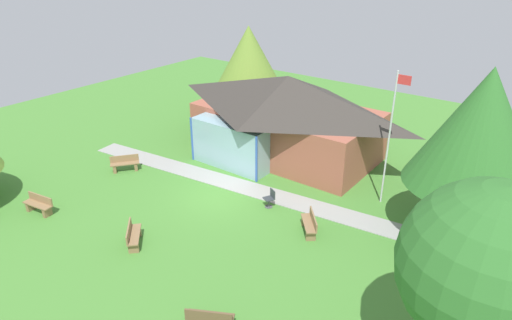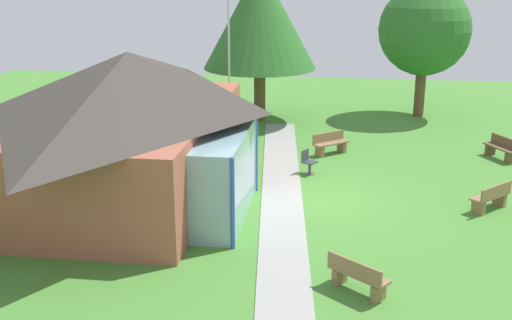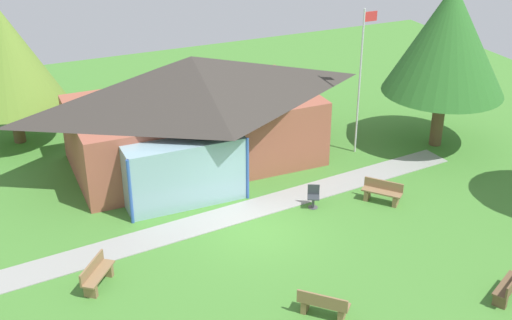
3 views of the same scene
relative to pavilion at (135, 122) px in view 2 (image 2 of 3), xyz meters
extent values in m
plane|color=#478433|center=(0.33, -5.96, -2.39)|extent=(44.00, 44.00, 0.00)
cube|color=#A35642|center=(0.07, 0.15, -1.00)|extent=(9.94, 5.38, 2.78)
pyramid|color=#38332D|center=(0.07, 0.15, 1.30)|extent=(10.94, 6.38, 1.81)
cube|color=#8CB2BF|center=(-1.42, -3.13, -1.14)|extent=(4.47, 1.20, 2.51)
cylinder|color=#3359B2|center=(-3.66, -3.73, -1.14)|extent=(0.12, 0.12, 2.51)
cylinder|color=#3359B2|center=(0.82, -3.73, -1.14)|extent=(0.12, 0.12, 2.51)
cube|color=#999993|center=(0.33, -4.63, -2.38)|extent=(18.97, 3.32, 0.03)
cylinder|color=silver|center=(6.73, -1.82, 0.75)|extent=(0.08, 0.08, 6.29)
cube|color=brown|center=(5.55, -12.48, -1.94)|extent=(1.53, 1.10, 0.06)
cube|color=brown|center=(5.06, -12.74, -2.20)|extent=(0.33, 0.43, 0.39)
cube|color=brown|center=(6.03, -12.22, -2.20)|extent=(0.33, 0.43, 0.39)
cube|color=brown|center=(5.64, -12.65, -1.73)|extent=(1.35, 0.76, 0.36)
cube|color=olive|center=(5.30, -6.07, -1.94)|extent=(1.31, 1.43, 0.06)
cube|color=olive|center=(5.66, -6.49, -2.20)|extent=(0.41, 0.38, 0.39)
cube|color=olive|center=(4.94, -5.65, -2.20)|extent=(0.41, 0.38, 0.39)
cube|color=olive|center=(5.44, -5.95, -1.73)|extent=(1.02, 1.18, 0.36)
cube|color=olive|center=(-5.55, -6.98, -1.94)|extent=(1.27, 1.45, 0.06)
cube|color=olive|center=(-5.21, -6.54, -2.20)|extent=(0.41, 0.37, 0.39)
cube|color=olive|center=(-5.89, -7.41, -2.20)|extent=(0.41, 0.37, 0.39)
cube|color=olive|center=(-5.70, -6.86, -1.73)|extent=(0.97, 1.22, 0.36)
cube|color=olive|center=(0.10, -10.99, -1.94)|extent=(1.37, 1.37, 0.06)
cube|color=olive|center=(-0.29, -10.60, -2.20)|extent=(0.40, 0.40, 0.39)
cube|color=olive|center=(0.49, -11.38, -2.20)|extent=(0.40, 0.40, 0.39)
cube|color=olive|center=(-0.03, -11.13, -1.73)|extent=(1.11, 1.10, 0.36)
cube|color=#33383D|center=(2.76, -5.39, -1.95)|extent=(0.59, 0.59, 0.04)
cube|color=#33383D|center=(2.85, -5.21, -1.73)|extent=(0.41, 0.24, 0.40)
cylinder|color=#4C4C51|center=(2.76, -5.39, -2.18)|extent=(0.10, 0.10, 0.42)
cylinder|color=#4C4C51|center=(2.76, -5.39, -2.38)|extent=(0.36, 0.36, 0.02)
cylinder|color=brown|center=(12.37, -10.12, -1.13)|extent=(0.49, 0.49, 2.53)
sphere|color=#2D6B28|center=(12.37, -10.12, 1.74)|extent=(4.29, 4.29, 4.29)
cylinder|color=brown|center=(10.41, -2.59, -1.15)|extent=(0.54, 0.54, 2.49)
cone|color=#2D6B28|center=(10.41, -2.59, 2.43)|extent=(5.18, 5.18, 4.66)
camera|label=1|loc=(13.09, -20.16, 8.53)|focal=31.70mm
camera|label=2|loc=(-18.93, -6.44, 4.93)|focal=45.11mm
camera|label=3|loc=(-8.01, -24.57, 10.34)|focal=47.62mm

